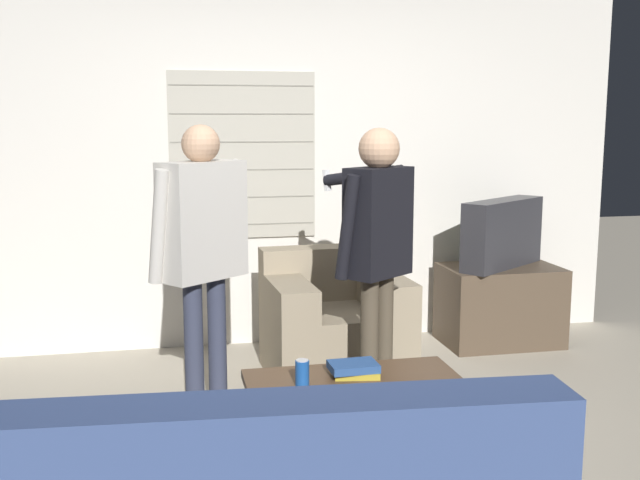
# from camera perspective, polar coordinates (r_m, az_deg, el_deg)

# --- Properties ---
(ground_plane) EXTENTS (16.00, 16.00, 0.00)m
(ground_plane) POSITION_cam_1_polar(r_m,az_deg,el_deg) (3.83, 1.66, -16.23)
(ground_plane) COLOR #B2A893
(wall_back) EXTENTS (5.20, 0.08, 2.55)m
(wall_back) POSITION_cam_1_polar(r_m,az_deg,el_deg) (5.46, -3.33, 5.36)
(wall_back) COLOR silver
(wall_back) RESTS_ON ground_plane
(armchair_beige) EXTENTS (0.90, 0.80, 0.80)m
(armchair_beige) POSITION_cam_1_polar(r_m,az_deg,el_deg) (4.86, 1.09, -6.37)
(armchair_beige) COLOR gray
(armchair_beige) RESTS_ON ground_plane
(coffee_table) EXTENTS (1.04, 0.58, 0.40)m
(coffee_table) POSITION_cam_1_polar(r_m,az_deg,el_deg) (3.65, 2.76, -11.29)
(coffee_table) COLOR brown
(coffee_table) RESTS_ON ground_plane
(tv_stand) EXTENTS (0.84, 0.54, 0.58)m
(tv_stand) POSITION_cam_1_polar(r_m,az_deg,el_deg) (5.69, 13.53, -4.83)
(tv_stand) COLOR #4C3D2D
(tv_stand) RESTS_ON ground_plane
(tv) EXTENTS (0.79, 0.64, 0.49)m
(tv) POSITION_cam_1_polar(r_m,az_deg,el_deg) (5.59, 13.71, 0.50)
(tv) COLOR #2D2D33
(tv) RESTS_ON tv_stand
(person_left_standing) EXTENTS (0.54, 0.85, 1.62)m
(person_left_standing) POSITION_cam_1_polar(r_m,az_deg,el_deg) (3.95, -9.01, 0.15)
(person_left_standing) COLOR #33384C
(person_left_standing) RESTS_ON ground_plane
(person_right_standing) EXTENTS (0.48, 0.80, 1.60)m
(person_right_standing) POSITION_cam_1_polar(r_m,az_deg,el_deg) (4.10, 4.31, 0.32)
(person_right_standing) COLOR #4C4233
(person_right_standing) RESTS_ON ground_plane
(book_stack) EXTENTS (0.25, 0.17, 0.07)m
(book_stack) POSITION_cam_1_polar(r_m,az_deg,el_deg) (3.70, 2.65, -9.80)
(book_stack) COLOR gold
(book_stack) RESTS_ON coffee_table
(soda_can) EXTENTS (0.07, 0.07, 0.13)m
(soda_can) POSITION_cam_1_polar(r_m,az_deg,el_deg) (3.56, -1.37, -10.08)
(soda_can) COLOR #194C9E
(soda_can) RESTS_ON coffee_table
(spare_remote) EXTENTS (0.06, 0.14, 0.02)m
(spare_remote) POSITION_cam_1_polar(r_m,az_deg,el_deg) (3.79, 3.05, -9.73)
(spare_remote) COLOR white
(spare_remote) RESTS_ON coffee_table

